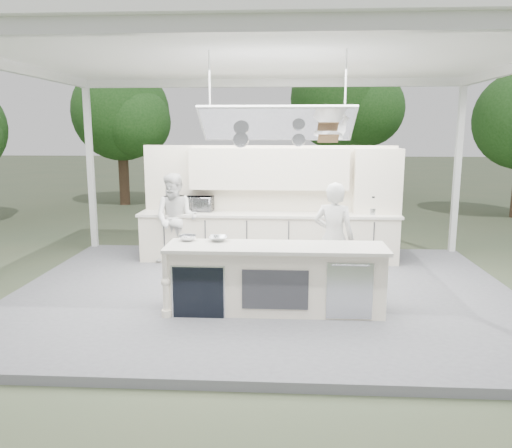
# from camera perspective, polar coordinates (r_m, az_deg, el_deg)

# --- Properties ---
(ground) EXTENTS (90.00, 90.00, 0.00)m
(ground) POSITION_cam_1_polar(r_m,az_deg,el_deg) (8.17, 0.93, -8.34)
(ground) COLOR #474C34
(ground) RESTS_ON ground
(stage_deck) EXTENTS (8.00, 6.00, 0.12)m
(stage_deck) POSITION_cam_1_polar(r_m,az_deg,el_deg) (8.15, 0.94, -7.94)
(stage_deck) COLOR slate
(stage_deck) RESTS_ON ground
(tent) EXTENTS (8.20, 6.20, 3.86)m
(tent) POSITION_cam_1_polar(r_m,az_deg,el_deg) (7.79, 1.04, 18.40)
(tent) COLOR white
(tent) RESTS_ON ground
(demo_island) EXTENTS (3.10, 0.79, 0.95)m
(demo_island) POSITION_cam_1_polar(r_m,az_deg,el_deg) (7.12, 2.08, -6.21)
(demo_island) COLOR beige
(demo_island) RESTS_ON stage_deck
(back_counter) EXTENTS (5.08, 0.72, 0.95)m
(back_counter) POSITION_cam_1_polar(r_m,az_deg,el_deg) (9.85, 1.41, -1.44)
(back_counter) COLOR beige
(back_counter) RESTS_ON stage_deck
(back_wall_unit) EXTENTS (5.05, 0.48, 2.25)m
(back_wall_unit) POSITION_cam_1_polar(r_m,az_deg,el_deg) (9.90, 4.06, 4.33)
(back_wall_unit) COLOR beige
(back_wall_unit) RESTS_ON stage_deck
(tree_cluster) EXTENTS (19.55, 9.40, 5.85)m
(tree_cluster) POSITION_cam_1_polar(r_m,az_deg,el_deg) (17.51, 1.80, 12.70)
(tree_cluster) COLOR #513828
(tree_cluster) RESTS_ON ground
(head_chef) EXTENTS (0.74, 0.61, 1.76)m
(head_chef) POSITION_cam_1_polar(r_m,az_deg,el_deg) (7.92, 8.87, -1.58)
(head_chef) COLOR white
(head_chef) RESTS_ON stage_deck
(sous_chef) EXTENTS (0.91, 0.74, 1.75)m
(sous_chef) POSITION_cam_1_polar(r_m,az_deg,el_deg) (9.64, -9.12, 0.57)
(sous_chef) COLOR silver
(sous_chef) RESTS_ON stage_deck
(toaster_oven) EXTENTS (0.58, 0.42, 0.30)m
(toaster_oven) POSITION_cam_1_polar(r_m,az_deg,el_deg) (10.05, -6.42, 2.35)
(toaster_oven) COLOR #B7B9BE
(toaster_oven) RESTS_ON back_counter
(bowl_large) EXTENTS (0.31, 0.31, 0.07)m
(bowl_large) POSITION_cam_1_polar(r_m,az_deg,el_deg) (7.30, -4.35, -1.67)
(bowl_large) COLOR silver
(bowl_large) RESTS_ON demo_island
(bowl_small) EXTENTS (0.31, 0.31, 0.08)m
(bowl_small) POSITION_cam_1_polar(r_m,az_deg,el_deg) (7.38, -7.82, -1.59)
(bowl_small) COLOR silver
(bowl_small) RESTS_ON demo_island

